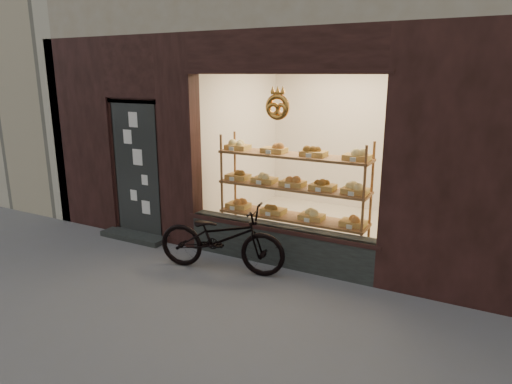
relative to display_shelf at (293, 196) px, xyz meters
The scene contains 4 objects.
ground 2.73m from the display_shelf, 100.01° to the right, with size 90.00×90.00×0.00m, color #59595E.
neighbor_left 11.09m from the display_shelf, 163.64° to the left, with size 12.00×7.00×9.00m, color beige.
display_shelf is the anchor object (origin of this frame).
bicycle 1.22m from the display_shelf, 119.71° to the right, with size 0.61×1.74×0.91m, color black.
Camera 1 is at (2.97, -3.22, 2.56)m, focal length 32.00 mm.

